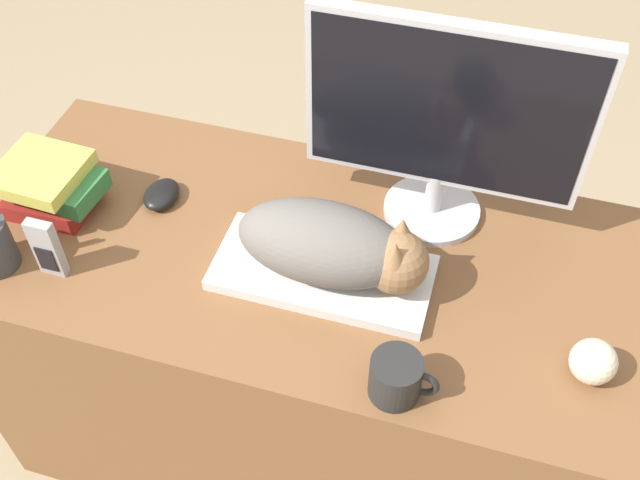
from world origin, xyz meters
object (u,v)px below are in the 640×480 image
(keyboard, at_px, (323,273))
(computer_mouse, at_px, (161,194))
(monitor, at_px, (446,118))
(baseball, at_px, (593,362))
(cat, at_px, (337,246))
(phone, at_px, (47,249))
(coffee_mug, at_px, (397,378))
(book_stack, at_px, (48,184))

(keyboard, height_order, computer_mouse, computer_mouse)
(monitor, bearing_deg, baseball, -42.80)
(monitor, height_order, baseball, monitor)
(cat, bearing_deg, monitor, 58.02)
(cat, bearing_deg, phone, -165.79)
(keyboard, relative_size, cat, 1.16)
(cat, bearing_deg, keyboard, 180.00)
(monitor, relative_size, computer_mouse, 5.56)
(keyboard, distance_m, coffee_mug, 0.28)
(phone, bearing_deg, cat, 14.21)
(cat, height_order, book_stack, cat)
(computer_mouse, bearing_deg, cat, -14.46)
(phone, bearing_deg, coffee_mug, -6.08)
(monitor, xyz_separation_m, book_stack, (-0.75, -0.20, -0.19))
(keyboard, xyz_separation_m, monitor, (0.17, 0.22, 0.23))
(phone, height_order, book_stack, phone)
(monitor, relative_size, phone, 3.96)
(cat, distance_m, baseball, 0.48)
(computer_mouse, height_order, baseball, baseball)
(cat, xyz_separation_m, baseball, (0.47, -0.08, -0.06))
(cat, bearing_deg, book_stack, 177.38)
(cat, distance_m, monitor, 0.30)
(keyboard, bearing_deg, phone, -165.09)
(monitor, relative_size, baseball, 6.59)
(monitor, height_order, book_stack, monitor)
(cat, xyz_separation_m, book_stack, (-0.61, 0.03, -0.04))
(coffee_mug, relative_size, book_stack, 0.53)
(cat, relative_size, phone, 2.69)
(baseball, bearing_deg, cat, 170.40)
(baseball, distance_m, book_stack, 1.09)
(keyboard, bearing_deg, book_stack, 177.27)
(keyboard, bearing_deg, cat, -0.00)
(keyboard, relative_size, computer_mouse, 4.38)
(computer_mouse, relative_size, coffee_mug, 0.80)
(baseball, xyz_separation_m, phone, (-0.99, -0.05, 0.03))
(computer_mouse, relative_size, phone, 0.71)
(cat, height_order, coffee_mug, cat)
(keyboard, relative_size, coffee_mug, 3.51)
(keyboard, height_order, monitor, monitor)
(baseball, xyz_separation_m, book_stack, (-1.08, 0.11, 0.02))
(book_stack, bearing_deg, coffee_mug, -16.71)
(coffee_mug, bearing_deg, baseball, 22.11)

